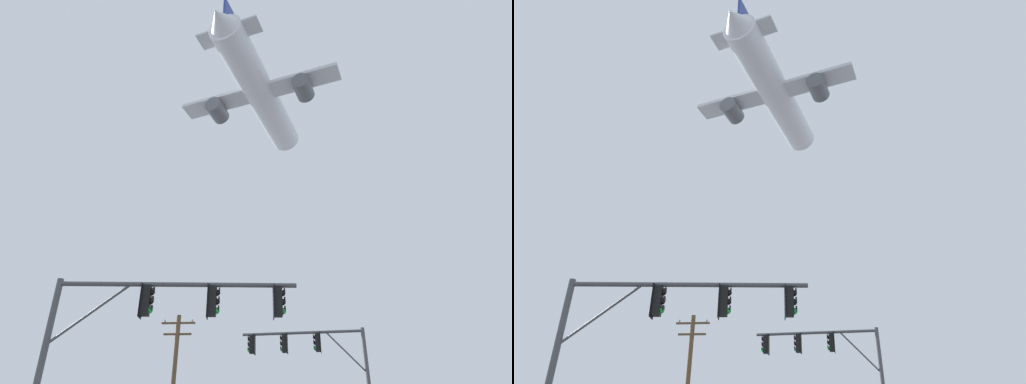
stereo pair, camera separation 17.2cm
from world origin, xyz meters
TOP-DOWN VIEW (x-y plane):
  - signal_pole_near at (-3.39, 8.78)m, footprint 7.54×0.84m
  - signal_pole_far at (2.28, 19.24)m, footprint 6.41×1.00m
  - utility_pole at (-6.09, 23.93)m, footprint 2.20×0.28m
  - airplane at (-1.20, 38.39)m, footprint 20.91×27.07m

SIDE VIEW (x-z plane):
  - utility_pole at x=-6.09m, z-range 0.29..8.53m
  - signal_pole_near at x=-3.39m, z-range 1.62..7.30m
  - signal_pole_far at x=2.28m, z-range 1.73..8.00m
  - airplane at x=-1.20m, z-range 36.84..44.35m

